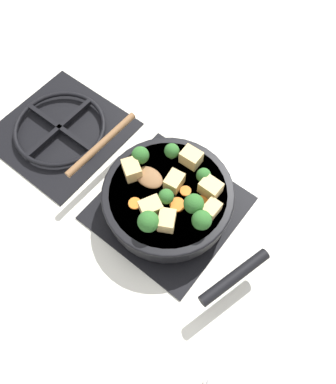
% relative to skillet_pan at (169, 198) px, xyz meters
% --- Properties ---
extents(ground_plane, '(2.40, 2.40, 0.00)m').
position_rel_skillet_pan_xyz_m(ground_plane, '(0.00, 0.00, -0.06)').
color(ground_plane, silver).
extents(front_burner_grate, '(0.31, 0.31, 0.03)m').
position_rel_skillet_pan_xyz_m(front_burner_grate, '(0.00, 0.00, -0.05)').
color(front_burner_grate, black).
rests_on(front_burner_grate, ground_plane).
extents(rear_burner_grate, '(0.31, 0.31, 0.03)m').
position_rel_skillet_pan_xyz_m(rear_burner_grate, '(0.00, 0.36, -0.05)').
color(rear_burner_grate, black).
rests_on(rear_burner_grate, ground_plane).
extents(skillet_pan, '(0.29, 0.40, 0.06)m').
position_rel_skillet_pan_xyz_m(skillet_pan, '(0.00, 0.00, 0.00)').
color(skillet_pan, black).
rests_on(skillet_pan, front_burner_grate).
extents(wooden_spoon, '(0.22, 0.19, 0.02)m').
position_rel_skillet_pan_xyz_m(wooden_spoon, '(0.00, 0.13, 0.03)').
color(wooden_spoon, brown).
rests_on(wooden_spoon, skillet_pan).
extents(tofu_cube_center_large, '(0.05, 0.04, 0.03)m').
position_rel_skillet_pan_xyz_m(tofu_cube_center_large, '(0.02, 0.00, 0.04)').
color(tofu_cube_center_large, '#DBB770').
rests_on(tofu_cube_center_large, skillet_pan).
extents(tofu_cube_near_handle, '(0.04, 0.05, 0.04)m').
position_rel_skillet_pan_xyz_m(tofu_cube_near_handle, '(0.09, 0.01, 0.04)').
color(tofu_cube_near_handle, '#DBB770').
rests_on(tofu_cube_near_handle, skillet_pan).
extents(tofu_cube_east_chunk, '(0.04, 0.04, 0.04)m').
position_rel_skillet_pan_xyz_m(tofu_cube_east_chunk, '(0.06, -0.07, 0.04)').
color(tofu_cube_east_chunk, '#DBB770').
rests_on(tofu_cube_east_chunk, skillet_pan).
extents(tofu_cube_west_chunk, '(0.04, 0.03, 0.03)m').
position_rel_skillet_pan_xyz_m(tofu_cube_west_chunk, '(0.02, -0.10, 0.04)').
color(tofu_cube_west_chunk, '#DBB770').
rests_on(tofu_cube_west_chunk, skillet_pan).
extents(tofu_cube_back_piece, '(0.06, 0.05, 0.04)m').
position_rel_skillet_pan_xyz_m(tofu_cube_back_piece, '(-0.06, 0.01, 0.04)').
color(tofu_cube_back_piece, '#DBB770').
rests_on(tofu_cube_back_piece, skillet_pan).
extents(tofu_cube_front_piece, '(0.05, 0.06, 0.04)m').
position_rel_skillet_pan_xyz_m(tofu_cube_front_piece, '(-0.01, 0.09, 0.04)').
color(tofu_cube_front_piece, '#DBB770').
rests_on(tofu_cube_front_piece, skillet_pan).
extents(tofu_cube_mid_small, '(0.05, 0.05, 0.03)m').
position_rel_skillet_pan_xyz_m(tofu_cube_mid_small, '(-0.06, -0.04, 0.04)').
color(tofu_cube_mid_small, '#DBB770').
rests_on(tofu_cube_mid_small, skillet_pan).
extents(broccoli_floret_near_spoon, '(0.05, 0.05, 0.05)m').
position_rel_skillet_pan_xyz_m(broccoli_floret_near_spoon, '(-0.09, -0.02, 0.05)').
color(broccoli_floret_near_spoon, '#709956').
rests_on(broccoli_floret_near_spoon, skillet_pan).
extents(broccoli_floret_center_top, '(0.04, 0.04, 0.05)m').
position_rel_skillet_pan_xyz_m(broccoli_floret_center_top, '(-0.00, -0.07, 0.05)').
color(broccoli_floret_center_top, '#709956').
rests_on(broccoli_floret_center_top, skillet_pan).
extents(broccoli_floret_east_rim, '(0.03, 0.03, 0.04)m').
position_rel_skillet_pan_xyz_m(broccoli_floret_east_rim, '(-0.02, -0.01, 0.05)').
color(broccoli_floret_east_rim, '#709956').
rests_on(broccoli_floret_east_rim, skillet_pan).
extents(broccoli_floret_west_rim, '(0.04, 0.04, 0.05)m').
position_rel_skillet_pan_xyz_m(broccoli_floret_west_rim, '(-0.02, -0.10, 0.05)').
color(broccoli_floret_west_rim, '#709956').
rests_on(broccoli_floret_west_rim, skillet_pan).
extents(broccoli_floret_north_edge, '(0.03, 0.03, 0.04)m').
position_rel_skillet_pan_xyz_m(broccoli_floret_north_edge, '(0.08, 0.05, 0.05)').
color(broccoli_floret_north_edge, '#709956').
rests_on(broccoli_floret_north_edge, skillet_pan).
extents(broccoli_floret_south_cluster, '(0.03, 0.03, 0.04)m').
position_rel_skillet_pan_xyz_m(broccoli_floret_south_cluster, '(0.07, -0.04, 0.05)').
color(broccoli_floret_south_cluster, '#709956').
rests_on(broccoli_floret_south_cluster, skillet_pan).
extents(broccoli_floret_mid_floret, '(0.04, 0.04, 0.05)m').
position_rel_skillet_pan_xyz_m(broccoli_floret_mid_floret, '(0.02, 0.10, 0.05)').
color(broccoli_floret_mid_floret, '#709956').
rests_on(broccoli_floret_mid_floret, skillet_pan).
extents(carrot_slice_orange_thin, '(0.03, 0.03, 0.01)m').
position_rel_skillet_pan_xyz_m(carrot_slice_orange_thin, '(-0.07, 0.04, 0.03)').
color(carrot_slice_orange_thin, orange).
rests_on(carrot_slice_orange_thin, skillet_pan).
extents(carrot_slice_near_center, '(0.02, 0.02, 0.01)m').
position_rel_skillet_pan_xyz_m(carrot_slice_near_center, '(0.03, -0.03, 0.03)').
color(carrot_slice_near_center, orange).
rests_on(carrot_slice_near_center, skillet_pan).
extents(carrot_slice_edge_slice, '(0.03, 0.03, 0.01)m').
position_rel_skillet_pan_xyz_m(carrot_slice_edge_slice, '(0.02, -0.07, 0.03)').
color(carrot_slice_edge_slice, orange).
rests_on(carrot_slice_edge_slice, skillet_pan).
extents(carrot_slice_under_broccoli, '(0.03, 0.03, 0.01)m').
position_rel_skillet_pan_xyz_m(carrot_slice_under_broccoli, '(-0.01, -0.03, 0.03)').
color(carrot_slice_under_broccoli, orange).
rests_on(carrot_slice_under_broccoli, skillet_pan).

